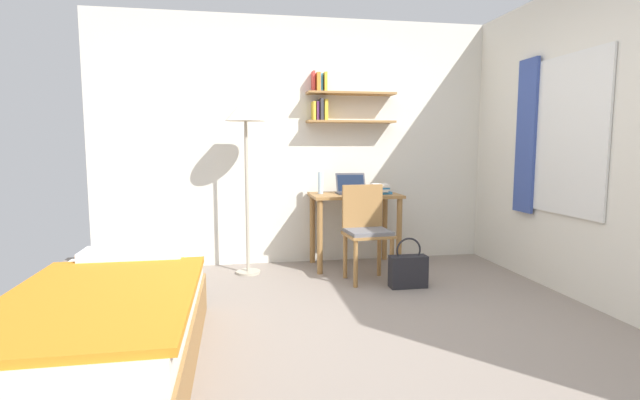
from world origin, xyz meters
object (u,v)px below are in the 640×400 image
at_px(standing_lamp, 246,119).
at_px(laptop, 352,188).
at_px(water_bottle, 321,183).
at_px(book_stack, 380,189).
at_px(desk_chair, 366,228).
at_px(bed, 107,328).
at_px(handbag, 408,270).
at_px(desk, 355,209).

distance_m(standing_lamp, laptop, 1.29).
bearing_deg(water_bottle, book_stack, -10.58).
bearing_deg(desk_chair, laptop, 91.17).
xyz_separation_m(standing_lamp, water_bottle, (0.76, 0.16, -0.64)).
relative_size(bed, book_stack, 8.30).
distance_m(standing_lamp, handbag, 2.08).
bearing_deg(laptop, standing_lamp, -173.64).
bearing_deg(book_stack, bed, -138.46).
bearing_deg(handbag, water_bottle, 125.99).
bearing_deg(handbag, laptop, 110.71).
bearing_deg(desk_chair, book_stack, 59.24).
height_order(water_bottle, handbag, water_bottle).
xyz_separation_m(water_bottle, handbag, (0.64, -0.88, -0.72)).
bearing_deg(laptop, desk_chair, -88.83).
height_order(desk_chair, book_stack, desk_chair).
bearing_deg(laptop, desk, -50.09).
xyz_separation_m(bed, desk_chair, (1.92, 1.49, 0.26)).
relative_size(bed, laptop, 5.93).
bearing_deg(book_stack, water_bottle, 169.42).
xyz_separation_m(desk_chair, standing_lamp, (-1.09, 0.41, 1.02)).
height_order(standing_lamp, laptop, standing_lamp).
height_order(standing_lamp, book_stack, standing_lamp).
distance_m(laptop, water_bottle, 0.33).
distance_m(desk, standing_lamp, 1.43).
xyz_separation_m(laptop, water_bottle, (-0.32, 0.04, 0.06)).
height_order(laptop, handbag, laptop).
xyz_separation_m(standing_lamp, handbag, (1.40, -0.72, -1.36)).
xyz_separation_m(desk, book_stack, (0.26, -0.04, 0.21)).
distance_m(bed, desk, 2.80).
relative_size(water_bottle, handbag, 0.50).
bearing_deg(handbag, book_stack, 92.45).
xyz_separation_m(laptop, book_stack, (0.29, -0.07, -0.00)).
xyz_separation_m(desk_chair, laptop, (-0.01, 0.54, 0.32)).
bearing_deg(bed, water_bottle, 52.31).
relative_size(water_bottle, book_stack, 0.99).
relative_size(bed, water_bottle, 8.40).
relative_size(desk, standing_lamp, 0.53).
xyz_separation_m(bed, standing_lamp, (0.83, 1.90, 1.28)).
xyz_separation_m(book_stack, handbag, (0.03, -0.77, -0.66)).
bearing_deg(desk_chair, handbag, -44.89).
xyz_separation_m(bed, laptop, (1.91, 2.02, 0.58)).
bearing_deg(water_bottle, laptop, -6.92).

